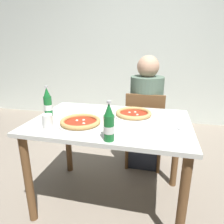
% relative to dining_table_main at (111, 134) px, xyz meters
% --- Properties ---
extents(ground_plane, '(8.00, 8.00, 0.00)m').
position_rel_dining_table_main_xyz_m(ground_plane, '(0.00, 0.00, -0.64)').
color(ground_plane, gray).
extents(back_wall_tiled, '(7.00, 0.10, 2.60)m').
position_rel_dining_table_main_xyz_m(back_wall_tiled, '(0.00, 2.20, 0.66)').
color(back_wall_tiled, silver).
rests_on(back_wall_tiled, ground_plane).
extents(dining_table_main, '(1.20, 0.80, 0.75)m').
position_rel_dining_table_main_xyz_m(dining_table_main, '(0.00, 0.00, 0.00)').
color(dining_table_main, silver).
rests_on(dining_table_main, ground_plane).
extents(chair_behind_table, '(0.40, 0.40, 0.85)m').
position_rel_dining_table_main_xyz_m(chair_behind_table, '(0.22, 0.61, -0.15)').
color(chair_behind_table, brown).
rests_on(chair_behind_table, ground_plane).
extents(diner_seated, '(0.34, 0.34, 1.21)m').
position_rel_dining_table_main_xyz_m(diner_seated, '(0.22, 0.66, -0.05)').
color(diner_seated, '#2D3342').
rests_on(diner_seated, ground_plane).
extents(pizza_margherita_near, '(0.31, 0.31, 0.04)m').
position_rel_dining_table_main_xyz_m(pizza_margherita_near, '(0.16, 0.13, 0.14)').
color(pizza_margherita_near, white).
rests_on(pizza_margherita_near, dining_table_main).
extents(pizza_marinara_far, '(0.32, 0.32, 0.04)m').
position_rel_dining_table_main_xyz_m(pizza_marinara_far, '(-0.19, -0.15, 0.14)').
color(pizza_marinara_far, white).
rests_on(pizza_marinara_far, dining_table_main).
extents(beer_bottle_left, '(0.07, 0.07, 0.25)m').
position_rel_dining_table_main_xyz_m(beer_bottle_left, '(-0.52, -0.01, 0.22)').
color(beer_bottle_left, '#196B2D').
rests_on(beer_bottle_left, dining_table_main).
extents(beer_bottle_center, '(0.07, 0.07, 0.25)m').
position_rel_dining_table_main_xyz_m(beer_bottle_center, '(0.07, -0.34, 0.22)').
color(beer_bottle_center, '#196B2D').
rests_on(beer_bottle_center, dining_table_main).
extents(napkin_with_cutlery, '(0.22, 0.22, 0.01)m').
position_rel_dining_table_main_xyz_m(napkin_with_cutlery, '(0.45, -0.00, 0.12)').
color(napkin_with_cutlery, white).
rests_on(napkin_with_cutlery, dining_table_main).
extents(paper_cup, '(0.07, 0.07, 0.09)m').
position_rel_dining_table_main_xyz_m(paper_cup, '(-0.39, -0.24, 0.16)').
color(paper_cup, white).
rests_on(paper_cup, dining_table_main).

